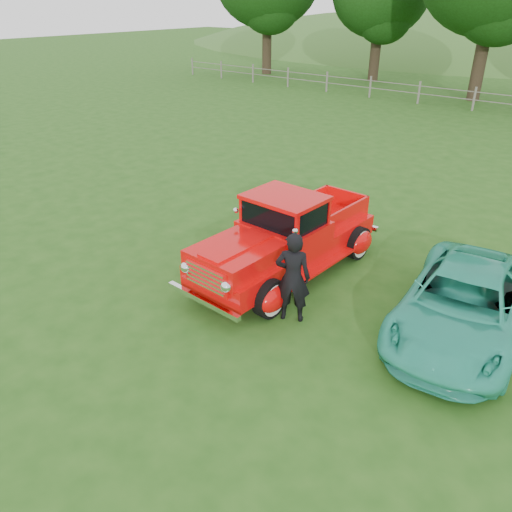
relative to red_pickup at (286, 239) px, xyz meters
The scene contains 4 objects.
ground 2.15m from the red_pickup, 83.87° to the right, with size 140.00×140.00×0.00m, color #224F15.
red_pickup is the anchor object (origin of this frame).
teal_sedan 3.70m from the red_pickup, ahead, with size 1.95×4.23×1.18m, color teal.
man 1.78m from the red_pickup, 49.26° to the right, with size 0.64×0.42×1.75m, color black.
Camera 1 is at (5.38, -5.70, 5.34)m, focal length 35.00 mm.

